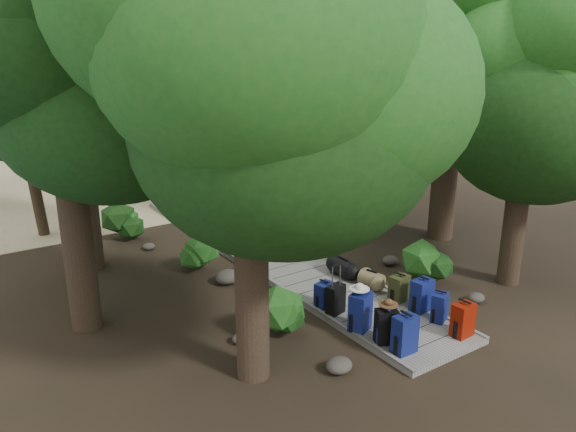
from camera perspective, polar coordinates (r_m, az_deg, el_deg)
ground at (r=13.88m, az=0.40°, el=-5.35°), size 120.00×120.00×0.00m
sand_beach at (r=28.02m, az=-18.55°, el=5.57°), size 40.00×22.00×0.02m
boardwalk at (r=14.63m, az=-1.82°, el=-3.87°), size 2.00×12.00×0.12m
backpack_left_a at (r=10.22m, az=11.80°, el=-11.49°), size 0.42×0.29×0.77m
backpack_left_b at (r=10.46m, az=9.96°, el=-10.82°), size 0.47×0.41×0.72m
backpack_left_c at (r=10.80m, az=7.37°, el=-9.40°), size 0.54×0.47×0.83m
backpack_left_d at (r=11.67m, az=3.71°, el=-7.83°), size 0.42×0.34×0.57m
backpack_right_a at (r=11.02m, az=17.36°, el=-9.87°), size 0.41×0.30×0.72m
backpack_right_b at (r=11.45m, az=15.18°, el=-8.80°), size 0.42×0.37×0.64m
backpack_right_c at (r=11.76m, az=13.45°, el=-7.66°), size 0.45×0.34×0.73m
backpack_right_d at (r=12.11m, az=11.23°, el=-7.07°), size 0.45×0.35×0.61m
duffel_right_khaki at (r=12.69m, az=8.49°, el=-6.37°), size 0.47×0.60×0.35m
duffel_right_black at (r=13.16m, az=5.60°, el=-5.22°), size 0.41×0.66×0.41m
suitcase_on_boardwalk at (r=11.38m, az=4.87°, el=-8.44°), size 0.43×0.31×0.61m
lone_suitcase_on_sand at (r=20.51m, az=-11.34°, el=2.89°), size 0.40×0.25×0.61m
hat_brown at (r=10.35m, az=10.17°, el=-8.59°), size 0.36×0.36×0.11m
hat_white at (r=10.61m, az=7.29°, el=-7.06°), size 0.38×0.38×0.13m
kayak at (r=21.89m, az=-21.22°, el=2.60°), size 1.22×3.59×0.35m
sun_lounger at (r=24.14m, az=-6.94°, el=5.38°), size 0.69×2.10×0.68m
tree_right_a at (r=13.14m, az=23.08°, el=8.09°), size 4.27×4.27×7.11m
tree_right_b at (r=15.68m, az=16.61°, el=15.36°), size 5.59×5.59×9.98m
tree_right_c at (r=16.84m, az=6.88°, el=14.25°), size 5.16×5.16×8.93m
tree_right_d at (r=19.00m, az=8.85°, el=16.30°), size 5.51×5.51×10.10m
tree_right_e at (r=20.78m, az=-1.45°, el=15.91°), size 5.34×5.34×9.61m
tree_right_f at (r=23.75m, az=0.62°, el=15.98°), size 5.31×5.31×9.49m
tree_left_a at (r=8.35m, az=-4.01°, el=7.29°), size 4.70×4.70×7.84m
tree_left_b at (r=10.72m, az=-21.93°, el=9.36°), size 4.56×4.56×8.21m
tree_left_c at (r=13.83m, az=-20.90°, el=10.94°), size 4.69×4.69×8.15m
tree_back_a at (r=25.81m, az=-22.85°, el=13.83°), size 4.98×4.98×8.62m
tree_back_b at (r=27.69m, az=-15.29°, el=16.89°), size 6.00×6.00×10.71m
tree_back_c at (r=29.21m, az=-9.31°, el=14.79°), size 4.55×4.55×8.19m
palm_right_a at (r=19.46m, az=-3.56°, el=13.84°), size 4.87×4.87×8.29m
palm_right_b at (r=24.30m, az=-4.82°, el=15.34°), size 4.64×4.64×8.96m
palm_right_c at (r=24.69m, az=-10.28°, el=12.53°), size 4.21×4.21×6.70m
palm_left_a at (r=16.85m, az=-25.66°, el=8.97°), size 4.25×4.25×6.76m
rock_left_a at (r=9.86m, az=5.21°, el=-14.87°), size 0.47×0.42×0.26m
rock_left_b at (r=10.69m, az=-4.78°, el=-12.28°), size 0.34×0.31×0.19m
rock_left_c at (r=13.08m, az=-6.12°, el=-6.16°), size 0.58×0.53×0.32m
rock_left_d at (r=15.50m, az=-13.95°, el=-3.03°), size 0.32×0.29×0.18m
rock_right_a at (r=12.80m, az=18.56°, el=-7.87°), size 0.38×0.34×0.21m
rock_right_b at (r=14.28m, az=10.34°, el=-4.47°), size 0.42×0.37×0.23m
rock_right_c at (r=16.25m, az=3.09°, el=-1.60°), size 0.28×0.25×0.15m
rock_right_d at (r=17.96m, az=0.61°, el=0.54°), size 0.53×0.47×0.29m
shrub_left_a at (r=10.67m, az=-0.41°, el=-9.87°), size 1.09×1.09×0.98m
shrub_left_b at (r=13.83m, az=-9.14°, el=-3.82°), size 0.91×0.91×0.82m
shrub_left_c at (r=16.32m, az=-16.06°, el=-0.65°), size 1.10×1.10×0.99m
shrub_right_a at (r=13.29m, az=14.37°, el=-4.85°), size 1.02×1.02×0.92m
shrub_right_b at (r=16.32m, az=4.96°, el=0.09°), size 1.15×1.15×1.04m
shrub_right_c at (r=19.11m, az=-2.72°, el=2.36°), size 0.88×0.88×0.79m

